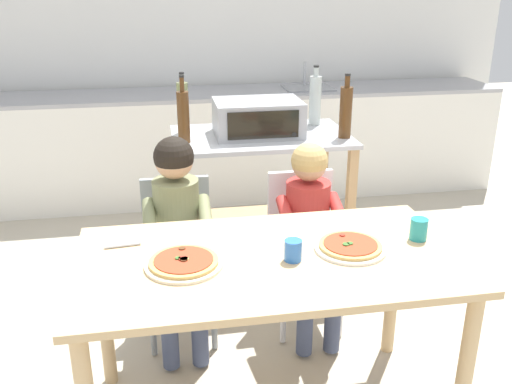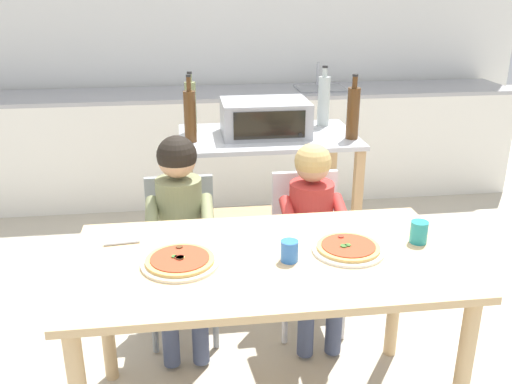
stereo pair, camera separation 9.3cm
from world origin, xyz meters
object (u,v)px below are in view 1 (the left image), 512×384
dining_table (269,280)px  kitchen_island_cart (261,182)px  bottle_dark_olive_oil (346,111)px  dining_chair_right (303,238)px  pizza_plate_cream (184,263)px  pizza_plate_white (350,247)px  toaster_oven (258,118)px  bottle_tall_green_wine (183,116)px  bottle_squat_spirits (315,100)px  drinking_cup_blue (293,250)px  drinking_cup_teal (419,229)px  dining_chair_left (178,247)px  serving_spoon (123,246)px  bottle_clear_vinegar (183,107)px  child_in_red_shirt (311,220)px  child_in_olive_shirt (178,221)px

dining_table → kitchen_island_cart: bearing=81.0°
bottle_dark_olive_oil → dining_chair_right: bottle_dark_olive_oil is taller
pizza_plate_cream → pizza_plate_white: same height
toaster_oven → bottle_tall_green_wine: (-0.43, -0.09, 0.05)m
bottle_squat_spirits → drinking_cup_blue: size_ratio=4.47×
drinking_cup_teal → toaster_oven: bearing=109.8°
dining_chair_right → pizza_plate_white: size_ratio=2.89×
dining_chair_left → dining_chair_right: 0.65m
kitchen_island_cart → dining_chair_right: kitchen_island_cart is taller
bottle_squat_spirits → drinking_cup_blue: bottle_squat_spirits is taller
serving_spoon → bottle_tall_green_wine: bearing=72.9°
pizza_plate_white → kitchen_island_cart: bearing=95.6°
bottle_squat_spirits → bottle_clear_vinegar: size_ratio=1.03×
dining_table → drinking_cup_blue: drinking_cup_blue is taller
bottle_squat_spirits → serving_spoon: (-1.13, -1.26, -0.28)m
dining_chair_right → pizza_plate_cream: 1.01m
kitchen_island_cart → drinking_cup_teal: (0.42, -1.22, 0.21)m
dining_table → child_in_red_shirt: 0.65m
dining_chair_right → serving_spoon: 1.06m
bottle_squat_spirits → drinking_cup_blue: bearing=-108.4°
bottle_clear_vinegar → dining_table: 1.46m
kitchen_island_cart → dining_table: size_ratio=0.70×
drinking_cup_teal → drinking_cup_blue: drinking_cup_teal is taller
toaster_oven → child_in_olive_shirt: (-0.51, -0.68, -0.32)m
bottle_clear_vinegar → dining_chair_right: 1.06m
dining_chair_right → child_in_olive_shirt: size_ratio=0.77×
pizza_plate_white → drinking_cup_teal: drinking_cup_teal is taller
child_in_red_shirt → pizza_plate_cream: (-0.65, -0.58, 0.13)m
bottle_tall_green_wine → drinking_cup_teal: 1.45m
kitchen_island_cart → child_in_olive_shirt: 0.86m
toaster_oven → child_in_red_shirt: bearing=-78.7°
bottle_tall_green_wine → pizza_plate_white: bearing=-64.0°
pizza_plate_white → drinking_cup_teal: size_ratio=3.11×
bottle_dark_olive_oil → pizza_plate_white: size_ratio=1.30×
dining_chair_left → serving_spoon: dining_chair_left is taller
toaster_oven → serving_spoon: (-0.74, -1.08, -0.23)m
bottle_squat_spirits → serving_spoon: size_ratio=2.62×
bottle_squat_spirits → bottle_clear_vinegar: bottle_squat_spirits is taller
child_in_red_shirt → drinking_cup_teal: size_ratio=11.05×
toaster_oven → bottle_clear_vinegar: 0.44m
dining_chair_right → serving_spoon: dining_chair_right is taller
drinking_cup_blue → child_in_red_shirt: bearing=68.4°
bottle_dark_olive_oil → serving_spoon: (-1.22, -0.94, -0.28)m
bottle_tall_green_wine → child_in_red_shirt: 0.93m
kitchen_island_cart → dining_chair_left: kitchen_island_cart is taller
bottle_tall_green_wine → child_in_olive_shirt: bearing=-97.4°
kitchen_island_cart → serving_spoon: bearing=-125.0°
dining_table → child_in_red_shirt: bearing=60.4°
bottle_tall_green_wine → pizza_plate_white: size_ratio=1.33×
serving_spoon → drinking_cup_teal: bearing=-6.7°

